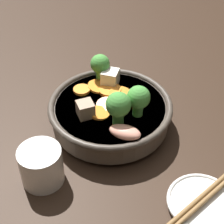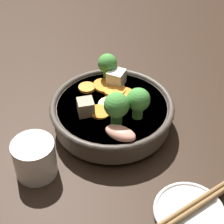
# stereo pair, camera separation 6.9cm
# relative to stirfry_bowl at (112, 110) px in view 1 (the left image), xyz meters

# --- Properties ---
(ground_plane) EXTENTS (3.00, 3.00, 0.00)m
(ground_plane) POSITION_rel_stirfry_bowl_xyz_m (0.00, -0.00, -0.04)
(ground_plane) COLOR black
(stirfry_bowl) EXTENTS (0.23, 0.23, 0.11)m
(stirfry_bowl) POSITION_rel_stirfry_bowl_xyz_m (0.00, 0.00, 0.00)
(stirfry_bowl) COLOR #51473D
(stirfry_bowl) RESTS_ON ground_plane
(side_saucer) EXTENTS (0.11, 0.11, 0.01)m
(side_saucer) POSITION_rel_stirfry_bowl_xyz_m (-0.14, 0.18, -0.03)
(side_saucer) COLOR white
(side_saucer) RESTS_ON ground_plane
(tea_cup) EXTENTS (0.07, 0.07, 0.06)m
(tea_cup) POSITION_rel_stirfry_bowl_xyz_m (0.11, 0.13, -0.01)
(tea_cup) COLOR white
(tea_cup) RESTS_ON ground_plane
(chopsticks_pair) EXTENTS (0.17, 0.15, 0.01)m
(chopsticks_pair) POSITION_rel_stirfry_bowl_xyz_m (-0.14, 0.18, -0.02)
(chopsticks_pair) COLOR olive
(chopsticks_pair) RESTS_ON side_saucer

